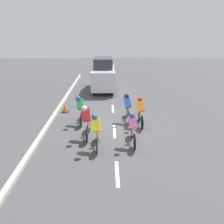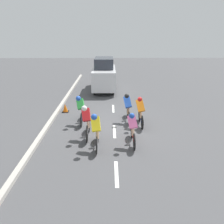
% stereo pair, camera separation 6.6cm
% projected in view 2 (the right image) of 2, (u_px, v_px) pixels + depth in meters
% --- Properties ---
extents(ground_plane, '(60.00, 60.00, 0.00)m').
position_uv_depth(ground_plane, '(114.00, 125.00, 10.69)').
color(ground_plane, '#4C4C4F').
extents(lane_stripe_near, '(0.12, 1.40, 0.01)m').
position_uv_depth(lane_stripe_near, '(116.00, 173.00, 7.05)').
color(lane_stripe_near, white).
rests_on(lane_stripe_near, ground).
extents(lane_stripe_mid, '(0.12, 1.40, 0.01)m').
position_uv_depth(lane_stripe_mid, '(114.00, 131.00, 10.06)').
color(lane_stripe_mid, white).
rests_on(lane_stripe_mid, ground).
extents(lane_stripe_far, '(0.12, 1.40, 0.01)m').
position_uv_depth(lane_stripe_far, '(113.00, 108.00, 13.06)').
color(lane_stripe_far, white).
rests_on(lane_stripe_far, ground).
extents(curb, '(0.20, 27.34, 0.14)m').
position_uv_depth(curb, '(45.00, 130.00, 10.00)').
color(curb, '#B7B2A8').
rests_on(curb, ground).
extents(cyclist_yellow, '(0.40, 1.63, 1.52)m').
position_uv_depth(cyclist_yellow, '(96.00, 129.00, 8.34)').
color(cyclist_yellow, black).
rests_on(cyclist_yellow, ground).
extents(cyclist_pink, '(0.42, 1.68, 1.45)m').
position_uv_depth(cyclist_pink, '(133.00, 127.00, 8.62)').
color(cyclist_pink, black).
rests_on(cyclist_pink, ground).
extents(cyclist_green, '(0.44, 1.73, 1.48)m').
position_uv_depth(cyclist_green, '(81.00, 108.00, 10.71)').
color(cyclist_green, black).
rests_on(cyclist_green, ground).
extents(cyclist_orange, '(0.45, 1.64, 1.53)m').
position_uv_depth(cyclist_orange, '(140.00, 110.00, 10.38)').
color(cyclist_orange, black).
rests_on(cyclist_orange, ground).
extents(cyclist_blue, '(0.44, 1.70, 1.51)m').
position_uv_depth(cyclist_blue, '(128.00, 106.00, 10.97)').
color(cyclist_blue, black).
rests_on(cyclist_blue, ground).
extents(cyclist_red, '(0.41, 1.75, 1.52)m').
position_uv_depth(cyclist_red, '(87.00, 120.00, 9.24)').
color(cyclist_red, black).
rests_on(cyclist_red, ground).
extents(support_car, '(1.70, 4.27, 2.47)m').
position_uv_depth(support_car, '(104.00, 75.00, 16.88)').
color(support_car, black).
rests_on(support_car, ground).
extents(traffic_cone, '(0.36, 0.36, 0.49)m').
position_uv_depth(traffic_cone, '(65.00, 108.00, 12.43)').
color(traffic_cone, black).
rests_on(traffic_cone, ground).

